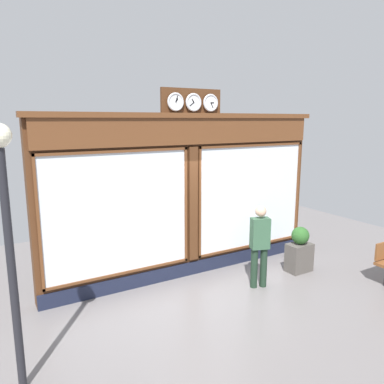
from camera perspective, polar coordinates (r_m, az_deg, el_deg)
ground_plane at (r=6.43m, az=13.65°, el=-20.63°), size 14.00×14.00×0.00m
shop_facade at (r=7.99m, az=-0.46°, el=-0.46°), size 6.51×0.42×3.96m
pedestrian at (r=7.59m, az=10.33°, el=-7.67°), size 0.41×0.32×1.69m
street_lamp at (r=4.81m, az=-26.50°, el=-3.76°), size 0.28×0.28×3.31m
planter_box at (r=8.76m, az=16.07°, el=-9.61°), size 0.56×0.36×0.64m
planter_shrub at (r=8.60m, az=16.25°, el=-6.42°), size 0.39×0.39×0.39m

